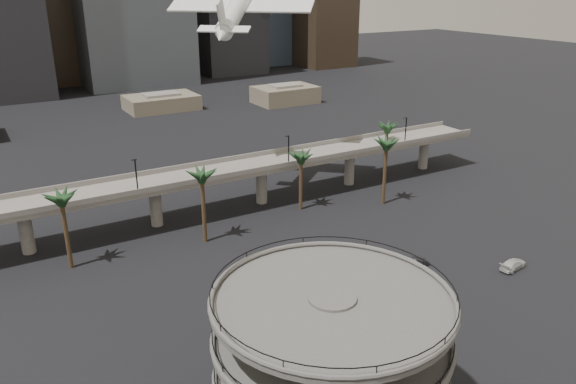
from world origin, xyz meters
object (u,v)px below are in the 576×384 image
parking_ramp (330,357)px  car_c (513,264)px  car_b (416,262)px  car_a (244,316)px  overpass (210,178)px  airborne_jet (241,1)px

parking_ramp → car_c: size_ratio=4.12×
car_c → car_b: bearing=46.5°
car_a → car_c: bearing=-116.4°
overpass → car_a: overpass is taller
overpass → car_c: size_ratio=24.14×
overpass → car_c: bearing=-54.6°
parking_ramp → car_a: bearing=85.1°
parking_ramp → overpass: parking_ramp is taller
overpass → car_b: 41.79m
overpass → car_a: size_ratio=32.92×
parking_ramp → car_a: 24.60m
car_b → airborne_jet: bearing=19.9°
parking_ramp → car_c: parking_ramp is taller
overpass → car_c: 55.46m
parking_ramp → car_a: parking_ramp is taller
airborne_jet → car_a: airborne_jet is taller
car_c → car_a: bearing=69.2°
car_a → car_b: size_ratio=0.96×
car_a → car_b: bearing=-105.3°
airborne_jet → car_b: airborne_jet is taller
car_a → car_c: car_c is taller
airborne_jet → car_b: 61.71m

